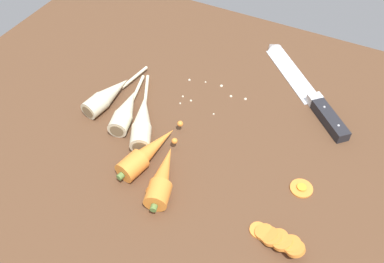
% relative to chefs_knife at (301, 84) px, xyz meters
% --- Properties ---
extents(ground_plane, '(1.20, 0.90, 0.04)m').
position_rel_chefs_knife_xyz_m(ground_plane, '(-0.15, -0.23, -0.03)').
color(ground_plane, brown).
extents(chefs_knife, '(0.27, 0.27, 0.04)m').
position_rel_chefs_knife_xyz_m(chefs_knife, '(0.00, 0.00, 0.00)').
color(chefs_knife, silver).
rests_on(chefs_knife, ground_plane).
extents(whole_carrot, '(0.07, 0.18, 0.04)m').
position_rel_chefs_knife_xyz_m(whole_carrot, '(-0.20, -0.34, 0.01)').
color(whole_carrot, orange).
rests_on(whole_carrot, ground_plane).
extents(whole_carrot_second, '(0.07, 0.16, 0.04)m').
position_rel_chefs_knife_xyz_m(whole_carrot_second, '(-0.14, -0.38, 0.01)').
color(whole_carrot_second, orange).
rests_on(whole_carrot_second, ground_plane).
extents(parsnip_front, '(0.07, 0.18, 0.04)m').
position_rel_chefs_knife_xyz_m(parsnip_front, '(-0.30, -0.26, 0.01)').
color(parsnip_front, beige).
rests_on(parsnip_front, ground_plane).
extents(parsnip_mid_left, '(0.06, 0.19, 0.04)m').
position_rel_chefs_knife_xyz_m(parsnip_mid_left, '(-0.36, -0.24, 0.01)').
color(parsnip_mid_left, beige).
rests_on(parsnip_mid_left, ground_plane).
extents(parsnip_mid_right, '(0.12, 0.21, 0.04)m').
position_rel_chefs_knife_xyz_m(parsnip_mid_right, '(-0.25, -0.27, 0.01)').
color(parsnip_mid_right, beige).
rests_on(parsnip_mid_right, ground_plane).
extents(carrot_slice_stack, '(0.10, 0.05, 0.03)m').
position_rel_chefs_knife_xyz_m(carrot_slice_stack, '(0.08, -0.40, 0.01)').
color(carrot_slice_stack, orange).
rests_on(carrot_slice_stack, ground_plane).
extents(carrot_slice_stray_near, '(0.04, 0.04, 0.01)m').
position_rel_chefs_knife_xyz_m(carrot_slice_stray_near, '(0.08, -0.27, -0.00)').
color(carrot_slice_stray_near, orange).
rests_on(carrot_slice_stray_near, ground_plane).
extents(mince_crumbs, '(0.15, 0.10, 0.01)m').
position_rel_chefs_knife_xyz_m(mince_crumbs, '(-0.17, -0.11, -0.00)').
color(mince_crumbs, beige).
rests_on(mince_crumbs, ground_plane).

